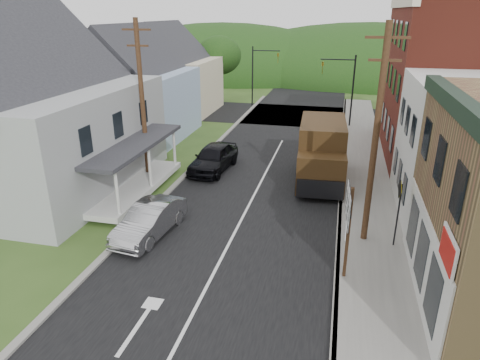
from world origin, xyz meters
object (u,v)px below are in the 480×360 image
Objects in this scene: dark_sedan at (214,158)px; delivery_van at (322,153)px; warning_sign at (399,204)px; route_sign_cluster at (348,220)px; silver_sedan at (150,221)px.

delivery_van is (6.56, -0.38, 0.94)m from dark_sedan.
dark_sedan is 0.76× the size of delivery_van.
route_sign_cluster is at bearing -128.17° from warning_sign.
warning_sign is (10.35, 1.33, 1.31)m from silver_sedan.
silver_sedan is 10.52m from warning_sign.
route_sign_cluster is (1.43, -9.71, 0.68)m from delivery_van.
dark_sedan reaches higher than silver_sedan.
route_sign_cluster reaches higher than silver_sedan.
route_sign_cluster is at bearing -84.69° from delivery_van.
route_sign_cluster is (8.33, -1.45, 1.73)m from silver_sedan.
route_sign_cluster reaches higher than warning_sign.
dark_sedan is 12.97m from route_sign_cluster.
silver_sedan is 1.23× the size of route_sign_cluster.
dark_sedan is (0.34, 8.63, 0.11)m from silver_sedan.
silver_sedan is at bearing -174.85° from warning_sign.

